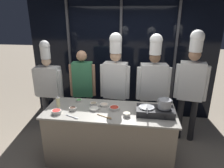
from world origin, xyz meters
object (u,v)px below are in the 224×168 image
at_px(prep_bowl_chicken, 104,105).
at_px(serving_spoon_slotted, 107,117).
at_px(serving_spoon_solid, 74,117).
at_px(chef_sous, 115,79).
at_px(stock_pot, 165,104).
at_px(prep_bowl_chili_flakes, 114,108).
at_px(frying_pan, 147,106).
at_px(prep_bowl_mushrooms, 93,104).
at_px(squeeze_bottle_oil, 58,101).
at_px(chef_head, 49,82).
at_px(person_guest, 83,84).
at_px(prep_bowl_noodles, 127,114).
at_px(chef_pastry, 191,79).
at_px(chef_line, 153,82).
at_px(prep_bowl_soy_glaze, 73,109).
at_px(portable_stove, 155,111).
at_px(prep_bowl_scallions, 79,100).
at_px(prep_bowl_bell_pepper, 56,112).
at_px(prep_bowl_garlic, 94,109).

distance_m(prep_bowl_chicken, serving_spoon_slotted, 0.40).
height_order(serving_spoon_solid, chef_sous, chef_sous).
distance_m(stock_pot, chef_sous, 1.12).
bearing_deg(prep_bowl_chili_flakes, frying_pan, -8.85).
bearing_deg(prep_bowl_mushrooms, squeeze_bottle_oil, -164.75).
distance_m(prep_bowl_mushrooms, chef_sous, 0.68).
relative_size(chef_head, person_guest, 1.09).
bearing_deg(prep_bowl_chili_flakes, squeeze_bottle_oil, -178.35).
xyz_separation_m(frying_pan, prep_bowl_noodles, (-0.29, -0.12, -0.10)).
xyz_separation_m(prep_bowl_mushrooms, prep_bowl_chili_flakes, (0.36, -0.12, 0.00)).
height_order(serving_spoon_slotted, chef_pastry, chef_pastry).
bearing_deg(chef_pastry, chef_line, 9.61).
distance_m(prep_bowl_chicken, prep_bowl_soy_glaze, 0.51).
xyz_separation_m(portable_stove, stock_pot, (0.13, 0.00, 0.13)).
xyz_separation_m(prep_bowl_chicken, prep_bowl_soy_glaze, (-0.46, -0.22, 0.01)).
bearing_deg(prep_bowl_chili_flakes, prep_bowl_chicken, 148.84).
distance_m(prep_bowl_mushrooms, serving_spoon_solid, 0.50).
bearing_deg(prep_bowl_mushrooms, prep_bowl_scallions, 159.12).
bearing_deg(chef_line, prep_bowl_bell_pepper, 27.50).
bearing_deg(prep_bowl_bell_pepper, chef_sous, 49.91).
relative_size(chef_sous, chef_pastry, 0.97).
xyz_separation_m(serving_spoon_slotted, chef_head, (-1.37, 1.04, 0.12)).
relative_size(prep_bowl_bell_pepper, chef_line, 0.07).
distance_m(frying_pan, squeeze_bottle_oil, 1.41).
xyz_separation_m(prep_bowl_chicken, prep_bowl_noodles, (0.39, -0.31, 0.01)).
distance_m(squeeze_bottle_oil, prep_bowl_chili_flakes, 0.92).
height_order(person_guest, chef_sous, chef_sous).
distance_m(prep_bowl_chili_flakes, person_guest, 0.99).
height_order(prep_bowl_chicken, prep_bowl_scallions, prep_bowl_chicken).
relative_size(prep_bowl_chili_flakes, person_guest, 0.10).
xyz_separation_m(squeeze_bottle_oil, prep_bowl_noodles, (1.12, -0.17, -0.06)).
distance_m(prep_bowl_chicken, prep_bowl_bell_pepper, 0.76).
distance_m(portable_stove, prep_bowl_chili_flakes, 0.63).
xyz_separation_m(prep_bowl_chicken, prep_bowl_scallions, (-0.46, 0.12, -0.00)).
xyz_separation_m(prep_bowl_soy_glaze, prep_bowl_noodles, (0.85, -0.08, 0.00)).
relative_size(chef_head, chef_line, 0.92).
distance_m(stock_pot, person_guest, 1.64).
height_order(squeeze_bottle_oil, person_guest, person_guest).
distance_m(prep_bowl_chicken, prep_bowl_noodles, 0.50).
height_order(prep_bowl_mushrooms, chef_line, chef_line).
height_order(prep_bowl_noodles, chef_pastry, chef_pastry).
distance_m(stock_pot, serving_spoon_slotted, 0.87).
relative_size(prep_bowl_noodles, prep_bowl_mushrooms, 0.89).
distance_m(prep_bowl_garlic, prep_bowl_scallions, 0.44).
height_order(prep_bowl_chicken, prep_bowl_soy_glaze, prep_bowl_soy_glaze).
bearing_deg(squeeze_bottle_oil, prep_bowl_soy_glaze, -17.56).
height_order(frying_pan, chef_pastry, chef_pastry).
distance_m(squeeze_bottle_oil, serving_spoon_solid, 0.49).
relative_size(chef_line, chef_pastry, 0.97).
height_order(serving_spoon_slotted, chef_head, chef_head).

